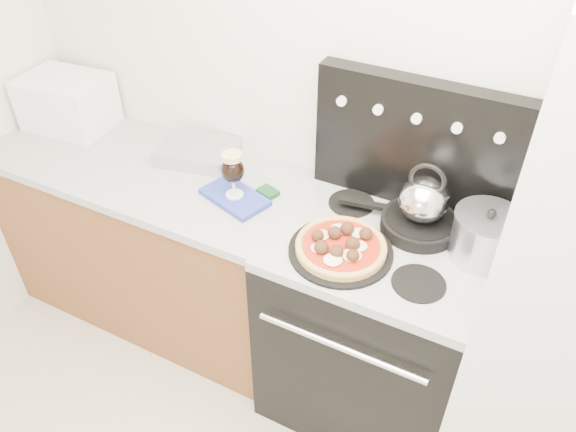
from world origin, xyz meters
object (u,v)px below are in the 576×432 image
Objects in this scene: toaster_oven at (67,102)px; tea_kettle at (424,197)px; beer_glass at (233,175)px; base_cabinet at (158,244)px; stove_body at (370,328)px; skillet at (419,224)px; pizza_pan at (341,251)px; oven_mitt at (235,197)px; stock_pot at (485,237)px; pizza at (341,245)px.

toaster_oven is 1.96× the size of tea_kettle.
base_cabinet is at bearing 175.56° from beer_glass.
beer_glass reaches higher than stove_body.
tea_kettle reaches higher than skillet.
skillet is at bearing 50.60° from pizza_pan.
stock_pot reaches higher than oven_mitt.
beer_glass is at bearing 0.00° from oven_mitt.
toaster_oven is 1.71m from skillet.
oven_mitt reaches higher than base_cabinet.
skillet is at bearing 10.75° from oven_mitt.
oven_mitt is 0.74m from tea_kettle.
base_cabinet is at bearing 178.70° from stove_body.
toaster_oven is at bearing 179.35° from skillet.
skillet is 0.24m from stock_pot.
oven_mitt is at bearing 0.00° from beer_glass.
tea_kettle reaches higher than pizza.
beer_glass reaches higher than pizza.
oven_mitt is (0.49, -0.04, 0.48)m from base_cabinet.
oven_mitt is 0.52m from pizza.
stove_body is 1.72m from toaster_oven.
base_cabinet is 5.16× the size of skillet.
toaster_oven is at bearing 178.32° from stock_pot.
oven_mitt is at bearing -4.44° from base_cabinet.
stock_pot is (0.23, -0.04, -0.07)m from tea_kettle.
skillet is at bearing 50.60° from pizza.
pizza_pan is 1.87× the size of tea_kettle.
stove_body is 3.13× the size of skillet.
base_cabinet is at bearing -177.68° from stock_pot.
oven_mitt is at bearing -178.75° from stove_body.
pizza reaches higher than base_cabinet.
pizza_pan is at bearing -119.24° from tea_kettle.
stove_body is 4.50× the size of beer_glass.
oven_mitt is at bearing -174.14° from stock_pot.
base_cabinet is 1.14m from pizza.
oven_mitt is (-0.61, -0.01, 0.47)m from stove_body.
skillet is at bearing 51.68° from stove_body.
stove_body is 0.51m from pizza_pan.
beer_glass is (0.49, -0.04, 0.59)m from base_cabinet.
stove_body is (1.10, -0.02, 0.01)m from base_cabinet.
pizza is at bearing -130.41° from stove_body.
skillet is (0.71, 0.13, -0.08)m from beer_glass.
pizza_pan is 1.31× the size of skillet.
stock_pot is at bearing 14.19° from stove_body.
skillet is at bearing -6.42° from toaster_oven.
toaster_oven is 1.04× the size of pizza_pan.
tea_kettle reaches higher than pizza_pan.
pizza is at bearing -12.69° from oven_mitt.
pizza_pan is 0.49m from stock_pot.
beer_glass is 0.94m from stock_pot.
oven_mitt is at bearing 167.31° from pizza_pan.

